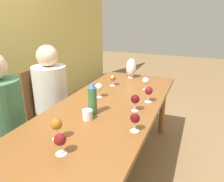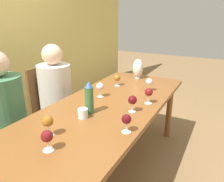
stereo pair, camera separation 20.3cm
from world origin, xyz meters
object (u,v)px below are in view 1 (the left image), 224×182
at_px(person_near, 4,125).
at_px(person_far, 53,99).
at_px(water_tumbler, 88,115).
at_px(wine_glass_6, 113,78).
at_px(wine_glass_7, 99,87).
at_px(wine_glass_2, 60,140).
at_px(wine_glass_1, 149,91).
at_px(wine_glass_4, 135,99).
at_px(chair_far, 47,110).
at_px(water_bottle, 92,99).
at_px(wine_glass_0, 135,119).
at_px(wine_glass_5, 146,81).
at_px(vase, 131,68).
at_px(wine_glass_3, 56,125).

relative_size(person_near, person_far, 1.02).
relative_size(water_tumbler, person_near, 0.06).
relative_size(wine_glass_6, wine_glass_7, 0.89).
relative_size(wine_glass_2, person_far, 0.11).
relative_size(wine_glass_1, wine_glass_4, 1.03).
height_order(chair_far, person_near, person_near).
height_order(water_bottle, chair_far, water_bottle).
bearing_deg(wine_glass_1, person_near, 125.65).
xyz_separation_m(wine_glass_4, wine_glass_6, (0.56, 0.43, -0.02)).
height_order(water_tumbler, wine_glass_2, wine_glass_2).
distance_m(water_tumbler, person_near, 0.71).
height_order(water_tumbler, wine_glass_0, wine_glass_0).
bearing_deg(wine_glass_4, wine_glass_7, 67.68).
relative_size(wine_glass_7, person_near, 0.11).
xyz_separation_m(wine_glass_4, wine_glass_5, (0.57, 0.05, -0.01)).
height_order(wine_glass_4, wine_glass_6, wine_glass_4).
bearing_deg(person_far, wine_glass_0, -113.94).
relative_size(wine_glass_0, wine_glass_5, 0.98).
bearing_deg(wine_glass_5, chair_far, 112.75).
relative_size(wine_glass_7, person_far, 0.12).
height_order(wine_glass_4, wine_glass_7, same).
xyz_separation_m(wine_glass_0, person_far, (0.47, 1.06, -0.19)).
distance_m(water_bottle, person_far, 0.78).
xyz_separation_m(water_tumbler, person_far, (0.43, 0.67, -0.13)).
xyz_separation_m(vase, wine_glass_2, (-1.70, -0.11, -0.03)).
distance_m(wine_glass_0, wine_glass_5, 0.91).
xyz_separation_m(wine_glass_1, person_far, (-0.09, 1.03, -0.20)).
distance_m(wine_glass_0, person_near, 1.09).
bearing_deg(wine_glass_1, wine_glass_3, 154.64).
bearing_deg(wine_glass_3, wine_glass_7, 5.24).
relative_size(wine_glass_4, chair_far, 0.15).
height_order(vase, wine_glass_4, vase).
relative_size(wine_glass_2, wine_glass_6, 1.05).
distance_m(wine_glass_4, person_far, 1.00).
bearing_deg(person_near, wine_glass_2, -108.54).
bearing_deg(wine_glass_7, wine_glass_3, -174.76).
xyz_separation_m(water_bottle, person_far, (0.33, 0.66, -0.23)).
xyz_separation_m(water_bottle, wine_glass_6, (0.75, 0.13, -0.04)).
bearing_deg(wine_glass_5, water_bottle, 161.42).
bearing_deg(wine_glass_3, person_far, 39.11).
relative_size(vase, wine_glass_7, 1.71).
distance_m(water_tumbler, wine_glass_6, 0.87).
xyz_separation_m(wine_glass_2, wine_glass_4, (0.75, -0.23, 0.01)).
xyz_separation_m(wine_glass_0, wine_glass_7, (0.50, 0.52, 0.01)).
xyz_separation_m(chair_far, person_far, (-0.00, -0.09, 0.15)).
height_order(wine_glass_0, person_far, person_far).
height_order(wine_glass_1, wine_glass_5, wine_glass_1).
bearing_deg(wine_glass_0, water_bottle, 70.64).
bearing_deg(wine_glass_2, person_far, 39.59).
relative_size(vase, chair_far, 0.25).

